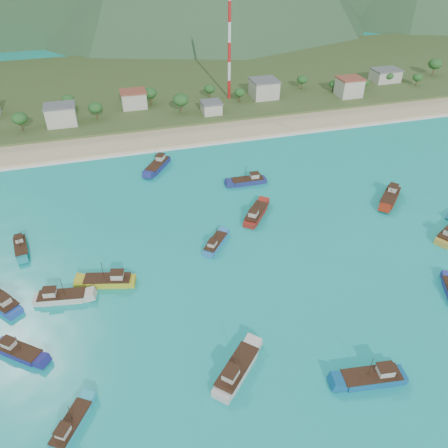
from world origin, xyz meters
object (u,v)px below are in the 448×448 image
object	(u,v)px
boat_4	(19,352)
boat_25	(248,181)
boat_24	(390,197)
boat_19	(215,244)
boat_12	(236,371)
boat_13	(256,214)
radio_tower	(229,42)
boat_0	(71,426)
boat_22	(372,378)
boat_11	(109,281)
boat_18	(158,166)
boat_2	(61,297)
boat_9	(21,247)
boat_1	(0,301)

from	to	relation	value
boat_4	boat_25	xyz separation A→B (m)	(60.05, 47.36, 0.08)
boat_24	boat_19	bearing A→B (deg)	52.78
boat_12	boat_13	size ratio (longest dim) A/B	1.00
radio_tower	boat_0	bearing A→B (deg)	-116.05
boat_4	boat_22	size ratio (longest dim) A/B	0.81
boat_11	boat_18	xyz separation A→B (m)	(18.43, 49.78, 0.07)
boat_4	boat_13	world-z (taller)	boat_13
boat_2	boat_9	bearing A→B (deg)	-145.31
boat_12	boat_24	world-z (taller)	boat_24
boat_2	boat_9	distance (m)	22.38
boat_1	boat_4	bearing A→B (deg)	-109.88
boat_4	boat_19	world-z (taller)	boat_4
boat_1	boat_2	world-z (taller)	boat_1
boat_1	boat_25	distance (m)	72.78
radio_tower	boat_11	size ratio (longest dim) A/B	3.87
boat_22	boat_25	world-z (taller)	boat_22
boat_1	boat_11	bearing A→B (deg)	-38.15
radio_tower	boat_18	size ratio (longest dim) A/B	3.83
boat_0	boat_25	xyz separation A→B (m)	(50.81, 64.74, 0.15)
boat_9	boat_13	world-z (taller)	boat_13
boat_19	radio_tower	bearing A→B (deg)	110.85
boat_9	boat_11	xyz separation A→B (m)	(19.53, -17.96, 0.20)
radio_tower	boat_13	world-z (taller)	radio_tower
boat_12	boat_22	xyz separation A→B (m)	(22.08, -7.73, -0.04)
boat_1	boat_24	bearing A→B (deg)	-30.83
boat_1	boat_22	xyz separation A→B (m)	(64.02, -37.03, 0.02)
boat_13	boat_24	xyz separation A→B (m)	(39.09, -2.33, 0.07)
radio_tower	boat_0	distance (m)	149.41
boat_13	boat_4	bearing A→B (deg)	-113.45
boat_12	boat_13	bearing A→B (deg)	111.53
boat_2	boat_19	bearing A→B (deg)	113.05
boat_2	boat_25	bearing A→B (deg)	132.88
boat_9	boat_11	world-z (taller)	boat_11
boat_18	boat_11	bearing A→B (deg)	104.17
boat_1	boat_12	bearing A→B (deg)	-73.37
boat_9	boat_19	size ratio (longest dim) A/B	1.09
radio_tower	boat_25	xyz separation A→B (m)	(-13.99, -67.83, -23.30)
boat_22	boat_18	bearing A→B (deg)	22.87
radio_tower	boat_9	distance (m)	115.06
boat_13	boat_22	xyz separation A→B (m)	(2.75, -52.73, 0.02)
boat_13	boat_25	xyz separation A→B (m)	(3.60, 17.32, -0.06)
boat_22	boat_2	bearing A→B (deg)	63.79
boat_12	boat_24	xyz separation A→B (m)	(58.42, 42.68, 0.00)
boat_1	boat_19	world-z (taller)	boat_1
boat_24	boat_25	size ratio (longest dim) A/B	1.02
boat_0	boat_24	world-z (taller)	boat_24
boat_9	boat_18	distance (m)	49.53
boat_22	boat_25	bearing A→B (deg)	6.98
boat_1	boat_25	xyz separation A→B (m)	(64.86, 33.02, -0.07)
boat_13	boat_22	distance (m)	52.80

